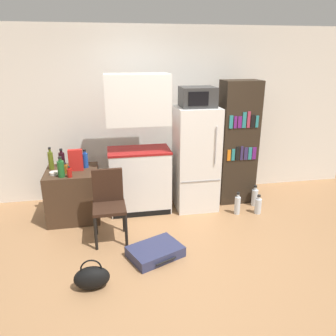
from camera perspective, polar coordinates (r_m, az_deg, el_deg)
name	(u,v)px	position (r m, az deg, el deg)	size (l,w,h in m)	color
ground_plane	(185,256)	(3.99, 2.99, -15.09)	(24.00, 24.00, 0.00)	#A3754C
wall_back	(170,114)	(5.37, 0.37, 9.45)	(6.40, 0.10, 2.67)	white
side_table	(74,194)	(4.88, -16.10, -4.38)	(0.71, 0.68, 0.72)	#422D1E
kitchen_hutch	(139,151)	(4.75, -5.09, 2.96)	(0.90, 0.53, 2.00)	white
refrigerator	(196,159)	(4.91, 4.87, 1.63)	(0.61, 0.61, 1.54)	white
microwave	(198,97)	(4.71, 5.19, 12.23)	(0.48, 0.41, 0.28)	#333333
bookshelf	(237,143)	(5.17, 11.99, 4.24)	(0.56, 0.39, 1.89)	#2D2319
bottle_ketchup_red	(69,173)	(4.48, -16.79, -0.77)	(0.06, 0.06, 0.15)	#AD1914
bottle_olive_oil	(51,160)	(4.85, -19.73, 1.30)	(0.07, 0.07, 0.32)	#566619
bottle_green_tall	(61,168)	(4.50, -18.15, -0.08)	(0.09, 0.09, 0.28)	#1E6028
bottle_amber_beer	(65,169)	(4.66, -17.50, -0.13)	(0.08, 0.08, 0.14)	brown
bottle_blue_soda	(85,160)	(4.79, -14.24, 1.38)	(0.08, 0.08, 0.27)	#1E47A3
bottle_wine_dark	(62,159)	(4.90, -18.00, 1.44)	(0.08, 0.08, 0.27)	black
bowl	(54,173)	(4.66, -19.18, -0.85)	(0.13, 0.13, 0.04)	silver
cereal_box	(76,160)	(4.69, -15.78, 1.33)	(0.19, 0.07, 0.30)	red
chair	(109,199)	(4.18, -10.30, -5.34)	(0.41, 0.42, 0.90)	black
suitcase_large_flat	(155,252)	(3.96, -2.22, -14.34)	(0.71, 0.62, 0.12)	navy
handbag	(92,278)	(3.56, -13.12, -18.08)	(0.36, 0.20, 0.33)	black
water_bottle_front	(258,206)	(5.06, 15.41, -6.33)	(0.10, 0.10, 0.29)	silver
water_bottle_middle	(255,197)	(5.30, 14.85, -4.89)	(0.10, 0.10, 0.33)	silver
water_bottle_back	(237,205)	(4.97, 11.99, -6.29)	(0.08, 0.08, 0.34)	silver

